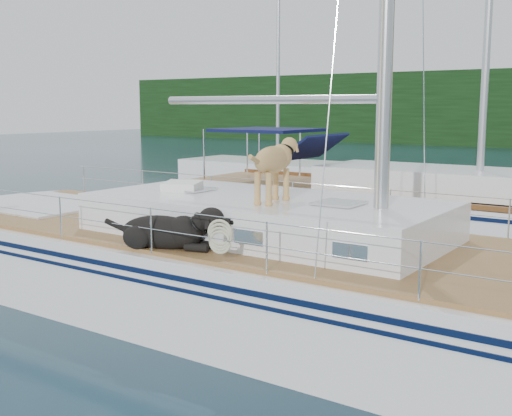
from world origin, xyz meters
The scene contains 4 objects.
ground centered at (0.00, 0.00, 0.00)m, with size 120.00×120.00×0.00m, color black.
main_sailboat centered at (0.10, -0.01, 0.68)m, with size 12.00×3.85×14.01m.
neighbor_sailboat centered at (-0.29, 6.69, 0.63)m, with size 11.00×3.50×13.30m.
bg_boat_west centered at (-8.00, 14.00, 0.45)m, with size 8.00×3.00×11.65m.
Camera 1 is at (5.94, -7.66, 3.11)m, focal length 45.00 mm.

